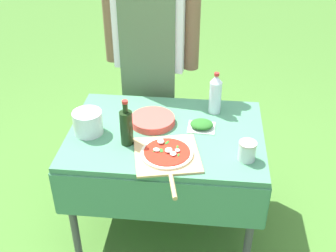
% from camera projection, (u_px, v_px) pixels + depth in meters
% --- Properties ---
extents(ground_plane, '(12.00, 12.00, 0.00)m').
position_uv_depth(ground_plane, '(166.00, 221.00, 2.86)').
color(ground_plane, '#477A2D').
extents(prep_table, '(1.15, 0.82, 0.73)m').
position_uv_depth(prep_table, '(166.00, 144.00, 2.51)').
color(prep_table, '#478960').
rests_on(prep_table, ground).
extents(person_cook, '(0.65, 0.27, 1.74)m').
position_uv_depth(person_cook, '(151.00, 43.00, 2.82)').
color(person_cook, '#4C4C51').
rests_on(person_cook, ground).
extents(pizza_on_peel, '(0.41, 0.54, 0.05)m').
position_uv_depth(pizza_on_peel, '(167.00, 155.00, 2.25)').
color(pizza_on_peel, tan).
rests_on(pizza_on_peel, prep_table).
extents(oil_bottle, '(0.07, 0.07, 0.27)m').
position_uv_depth(oil_bottle, '(126.00, 127.00, 2.30)').
color(oil_bottle, black).
rests_on(oil_bottle, prep_table).
extents(water_bottle, '(0.08, 0.08, 0.27)m').
position_uv_depth(water_bottle, '(215.00, 94.00, 2.57)').
color(water_bottle, silver).
rests_on(water_bottle, prep_table).
extents(herb_container, '(0.17, 0.14, 0.05)m').
position_uv_depth(herb_container, '(202.00, 125.00, 2.48)').
color(herb_container, silver).
rests_on(herb_container, prep_table).
extents(mixing_tub, '(0.17, 0.17, 0.14)m').
position_uv_depth(mixing_tub, '(88.00, 122.00, 2.41)').
color(mixing_tub, silver).
rests_on(mixing_tub, prep_table).
extents(plate_stack, '(0.27, 0.27, 0.04)m').
position_uv_depth(plate_stack, '(153.00, 120.00, 2.53)').
color(plate_stack, '#DB4C42').
rests_on(plate_stack, prep_table).
extents(sauce_jar, '(0.09, 0.09, 0.11)m').
position_uv_depth(sauce_jar, '(247.00, 152.00, 2.21)').
color(sauce_jar, silver).
rests_on(sauce_jar, prep_table).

